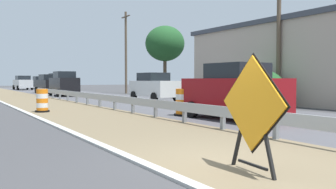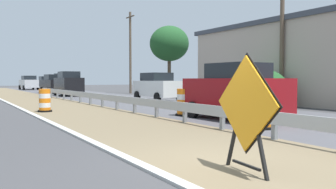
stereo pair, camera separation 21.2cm
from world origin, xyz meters
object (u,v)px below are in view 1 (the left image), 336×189
Objects in this scene: car_lead_far_lane at (234,92)px; car_trailing_far_lane at (64,84)px; car_mid_far_lane at (154,87)px; traffic_barrel_close at (183,104)px; traffic_barrel_nearest at (264,114)px; car_distant_b at (23,83)px; traffic_barrel_mid at (42,102)px; utility_pole_near at (279,28)px; warning_sign_diamond at (252,108)px; car_trailing_near_lane at (40,82)px; car_lead_near_lane at (49,84)px; car_distant_a at (57,82)px; utility_pole_mid at (126,51)px.

car_lead_far_lane is 21.60m from car_trailing_far_lane.
traffic_barrel_close is at bearing -23.13° from car_mid_far_lane.
car_trailing_far_lane is (0.61, 23.88, 0.64)m from traffic_barrel_nearest.
traffic_barrel_mid is at bearing 170.15° from car_distant_b.
traffic_barrel_mid is at bearing 162.38° from car_trailing_far_lane.
traffic_barrel_mid is 0.23× the size of car_mid_far_lane.
car_trailing_far_lane is at bearing 111.76° from utility_pole_near.
utility_pole_near is at bearing -134.36° from warning_sign_diamond.
traffic_barrel_nearest is at bearing -90.40° from traffic_barrel_close.
traffic_barrel_close is at bearing -5.49° from car_trailing_near_lane.
car_trailing_near_lane is 47.27m from car_lead_far_lane.
car_trailing_near_lane is (3.12, 18.96, -0.03)m from car_lead_near_lane.
traffic_barrel_nearest is at bearing -179.86° from car_trailing_far_lane.
car_trailing_near_lane is 35.73m from car_mid_far_lane.
car_mid_far_lane reaches higher than traffic_barrel_mid.
car_lead_near_lane reaches higher than car_mid_far_lane.
utility_pole_near is (7.11, -38.35, 3.39)m from car_distant_b.
warning_sign_diamond is 0.42× the size of car_trailing_near_lane.
utility_pole_mid is at bearing 12.97° from car_distant_a.
car_trailing_near_lane is 1.08× the size of car_trailing_far_lane.
car_trailing_near_lane is (4.01, 49.45, 0.52)m from traffic_barrel_nearest.
traffic_barrel_close is 0.27× the size of car_lead_far_lane.
car_distant_a is (0.06, 25.85, 0.14)m from car_mid_far_lane.
utility_pole_near reaches higher than car_lead_far_lane.
car_distant_a reaches higher than car_lead_far_lane.
car_lead_far_lane is at bearing -123.87° from warning_sign_diamond.
car_distant_b is at bearing -144.97° from car_distant_a.
traffic_barrel_close is 0.13× the size of utility_pole_mid.
car_lead_near_lane is at bearing -91.26° from warning_sign_diamond.
traffic_barrel_mid is at bearing 116.28° from traffic_barrel_nearest.
car_lead_near_lane is 8.91m from utility_pole_mid.
utility_pole_mid is at bearing 73.60° from traffic_barrel_nearest.
utility_pole_mid is (6.94, 1.77, 3.30)m from car_trailing_far_lane.
traffic_barrel_mid is 0.23× the size of car_trailing_near_lane.
utility_pole_near is (7.13, -17.86, 3.29)m from car_trailing_far_lane.
warning_sign_diamond is 1.98× the size of traffic_barrel_nearest.
traffic_barrel_nearest is 0.12× the size of utility_pole_near.
car_distant_b is at bearing 89.14° from traffic_barrel_close.
traffic_barrel_mid is 15.60m from car_trailing_far_lane.
utility_pole_mid reaches higher than traffic_barrel_mid.
car_trailing_far_lane is (-3.44, 10.16, 0.11)m from car_mid_far_lane.
car_mid_far_lane is 1.12× the size of car_distant_a.
car_mid_far_lane reaches higher than traffic_barrel_nearest.
car_trailing_near_lane is at bearing 94.91° from utility_pole_near.
car_lead_far_lane is 42.08m from car_distant_b.
traffic_barrel_close is at bearing -7.53° from car_distant_a.
car_lead_near_lane is 28.21m from car_lead_far_lane.
car_trailing_near_lane is at bearing -5.68° from car_lead_far_lane.
warning_sign_diamond is 0.49× the size of car_distant_a.
car_trailing_near_lane is 0.55× the size of utility_pole_near.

